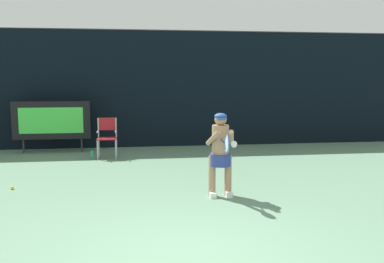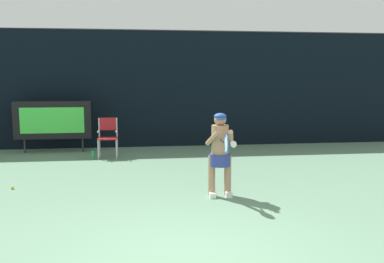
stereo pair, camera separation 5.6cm
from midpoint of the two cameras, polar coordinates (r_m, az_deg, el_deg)
backdrop_screen at (r=13.04m, az=-5.20°, el=5.83°), size 18.00×0.12×3.66m
scoreboard at (r=12.62m, az=-18.99°, el=1.49°), size 2.20×0.21×1.50m
umpire_chair at (r=11.43m, az=-11.83°, el=-0.50°), size 0.52×0.44×1.08m
water_bottle at (r=11.36m, az=-13.82°, el=-3.14°), size 0.07×0.07×0.27m
tennis_player at (r=7.50m, az=3.75°, el=-2.65°), size 0.53×0.61×1.53m
tennis_racket at (r=6.92m, az=4.59°, el=-1.69°), size 0.03×0.60×0.31m
tennis_ball_spare at (r=8.84m, az=-23.86°, el=-7.14°), size 0.07×0.07×0.07m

